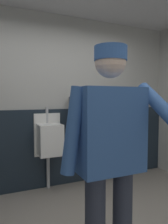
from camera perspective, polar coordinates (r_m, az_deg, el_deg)
name	(u,v)px	position (r m, az deg, el deg)	size (l,w,h in m)	color
wall_back	(52,101)	(3.36, -8.69, 2.86)	(4.84, 0.12, 2.66)	#B2B2AD
wainscot_band_back	(54,148)	(3.38, -8.22, -9.53)	(4.24, 0.03, 1.21)	#19232D
urinal_left	(49,139)	(3.18, -9.37, -7.21)	(0.40, 0.34, 1.24)	white
urinal_middle	(95,135)	(3.44, 2.88, -6.31)	(0.40, 0.34, 1.24)	white
privacy_divider_panel	(75,127)	(3.20, -2.55, -3.95)	(0.04, 0.40, 0.90)	#4C4C51
person	(110,152)	(1.47, 7.14, -10.69)	(0.67, 0.60, 1.72)	#2D3342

